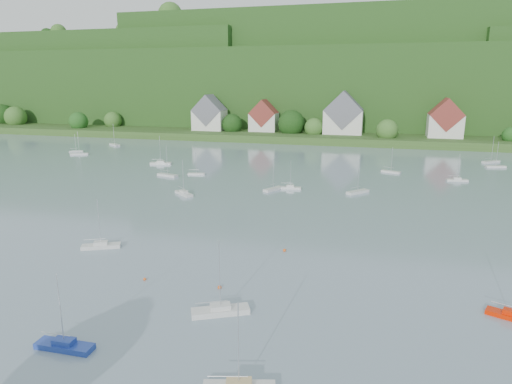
% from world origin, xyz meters
% --- Properties ---
extents(far_shore_strip, '(600.00, 60.00, 3.00)m').
position_xyz_m(far_shore_strip, '(0.00, 200.00, 1.50)').
color(far_shore_strip, '#33511E').
rests_on(far_shore_strip, ground).
extents(forested_ridge, '(620.00, 181.22, 69.89)m').
position_xyz_m(forested_ridge, '(0.39, 268.57, 22.89)').
color(forested_ridge, '#1F4315').
rests_on(forested_ridge, ground).
extents(village_building_0, '(14.00, 10.40, 16.00)m').
position_xyz_m(village_building_0, '(-55.00, 187.00, 9.51)').
color(village_building_0, silver).
rests_on(village_building_0, far_shore_strip).
extents(village_building_1, '(12.00, 9.36, 14.00)m').
position_xyz_m(village_building_1, '(-30.00, 189.00, 8.75)').
color(village_building_1, silver).
rests_on(village_building_1, far_shore_strip).
extents(village_building_2, '(16.00, 11.44, 18.00)m').
position_xyz_m(village_building_2, '(5.00, 188.00, 10.27)').
color(village_building_2, silver).
rests_on(village_building_2, far_shore_strip).
extents(village_building_3, '(13.00, 10.40, 15.50)m').
position_xyz_m(village_building_3, '(45.00, 186.00, 9.43)').
color(village_building_3, silver).
rests_on(village_building_3, far_shore_strip).
extents(near_sailboat_1, '(5.79, 1.75, 7.77)m').
position_xyz_m(near_sailboat_1, '(-8.26, 25.63, 0.43)').
color(near_sailboat_1, '#213B9D').
rests_on(near_sailboat_1, ground).
extents(near_sailboat_3, '(6.50, 4.45, 8.61)m').
position_xyz_m(near_sailboat_3, '(3.91, 35.81, 0.45)').
color(near_sailboat_3, silver).
rests_on(near_sailboat_3, ground).
extents(near_sailboat_5, '(5.20, 3.23, 6.81)m').
position_xyz_m(near_sailboat_5, '(34.60, 43.05, 0.40)').
color(near_sailboat_5, red).
rests_on(near_sailboat_5, ground).
extents(near_sailboat_6, '(5.90, 3.97, 7.79)m').
position_xyz_m(near_sailboat_6, '(-20.51, 49.89, 0.43)').
color(near_sailboat_6, silver).
rests_on(near_sailboat_6, ground).
extents(mooring_buoy_0, '(0.50, 0.50, 0.50)m').
position_xyz_m(mooring_buoy_0, '(1.71, 41.68, 0.00)').
color(mooring_buoy_0, '#E15719').
rests_on(mooring_buoy_0, ground).
extents(mooring_buoy_1, '(0.45, 0.45, 0.45)m').
position_xyz_m(mooring_buoy_1, '(4.09, 37.63, 0.00)').
color(mooring_buoy_1, silver).
rests_on(mooring_buoy_1, ground).
extents(mooring_buoy_2, '(0.50, 0.50, 0.50)m').
position_xyz_m(mooring_buoy_2, '(6.95, 55.98, 0.00)').
color(mooring_buoy_2, '#E15719').
rests_on(mooring_buoy_2, ground).
extents(mooring_buoy_3, '(0.40, 0.40, 0.40)m').
position_xyz_m(mooring_buoy_3, '(-8.43, 41.40, 0.00)').
color(mooring_buoy_3, '#E15719').
rests_on(mooring_buoy_3, ground).
extents(far_sailboat_cluster, '(199.94, 75.14, 8.71)m').
position_xyz_m(far_sailboat_cluster, '(3.75, 116.49, 0.37)').
color(far_sailboat_cluster, silver).
rests_on(far_sailboat_cluster, ground).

